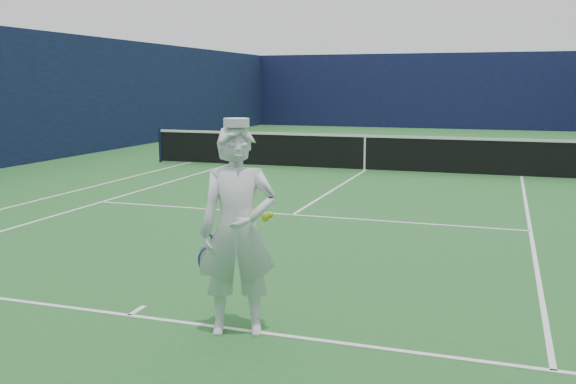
{
  "coord_description": "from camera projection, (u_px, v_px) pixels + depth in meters",
  "views": [
    {
      "loc": [
        3.61,
        -17.4,
        2.39
      ],
      "look_at": [
        1.26,
        -10.42,
        1.15
      ],
      "focal_mm": 40.0,
      "sensor_mm": 36.0,
      "label": 1
    }
  ],
  "objects": [
    {
      "name": "windscreen_fence",
      "position": [
        366.0,
        98.0,
        17.46
      ],
      "size": [
        20.12,
        36.12,
        4.0
      ],
      "color": "#0E1236",
      "rests_on": "ground"
    },
    {
      "name": "ground",
      "position": [
        364.0,
        171.0,
        17.8
      ],
      "size": [
        80.0,
        80.0,
        0.0
      ],
      "primitive_type": "plane",
      "color": "#256229",
      "rests_on": "ground"
    },
    {
      "name": "court_markings",
      "position": [
        364.0,
        171.0,
        17.8
      ],
      "size": [
        11.03,
        23.83,
        0.01
      ],
      "color": "white",
      "rests_on": "ground"
    },
    {
      "name": "tennis_player",
      "position": [
        238.0,
        230.0,
        6.09
      ],
      "size": [
        0.92,
        0.71,
        2.08
      ],
      "rotation": [
        0.0,
        0.0,
        0.36
      ],
      "color": "white",
      "rests_on": "ground"
    },
    {
      "name": "tennis_net",
      "position": [
        365.0,
        151.0,
        17.71
      ],
      "size": [
        12.88,
        0.09,
        1.07
      ],
      "color": "#141E4C",
      "rests_on": "ground"
    }
  ]
}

